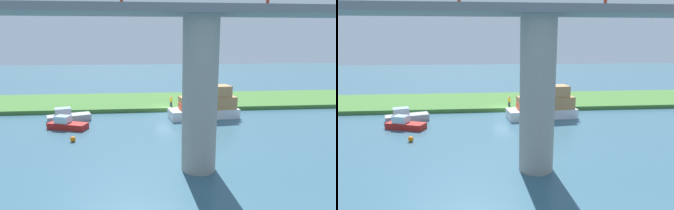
% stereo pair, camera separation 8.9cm
% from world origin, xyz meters
% --- Properties ---
extents(ground_plane, '(160.00, 160.00, 0.00)m').
position_xyz_m(ground_plane, '(0.00, 0.00, 0.00)').
color(ground_plane, '#386075').
extents(grassy_bank, '(80.00, 12.00, 0.50)m').
position_xyz_m(grassy_bank, '(0.00, -6.00, 0.25)').
color(grassy_bank, '#427533').
rests_on(grassy_bank, ground).
extents(bridge_pylon, '(2.43, 2.43, 10.75)m').
position_xyz_m(bridge_pylon, '(-0.73, 17.81, 5.37)').
color(bridge_pylon, '#9E998E').
rests_on(bridge_pylon, ground).
extents(bridge_span, '(73.46, 4.30, 3.25)m').
position_xyz_m(bridge_span, '(-0.73, 17.80, 11.24)').
color(bridge_span, slate).
rests_on(bridge_span, bridge_pylon).
extents(person_on_bank, '(0.51, 0.51, 1.39)m').
position_xyz_m(person_on_bank, '(-0.77, -1.27, 1.20)').
color(person_on_bank, '#2D334C').
rests_on(person_on_bank, grassy_bank).
extents(mooring_post, '(0.20, 0.20, 0.78)m').
position_xyz_m(mooring_post, '(-4.06, -1.41, 0.89)').
color(mooring_post, brown).
rests_on(mooring_post, grassy_bank).
extents(houseboat_blue, '(8.54, 3.72, 4.23)m').
position_xyz_m(houseboat_blue, '(-4.49, 3.36, 1.57)').
color(houseboat_blue, white).
rests_on(houseboat_blue, ground).
extents(riverboat_paddlewheel, '(5.05, 3.09, 1.59)m').
position_xyz_m(riverboat_paddlewheel, '(11.73, 3.44, 0.57)').
color(riverboat_paddlewheel, '#99999E').
rests_on(riverboat_paddlewheel, ground).
extents(motorboat_white, '(4.37, 2.71, 1.37)m').
position_xyz_m(motorboat_white, '(11.12, 6.55, 0.49)').
color(motorboat_white, red).
rests_on(motorboat_white, ground).
extents(marker_buoy, '(0.50, 0.50, 0.50)m').
position_xyz_m(marker_buoy, '(9.58, 10.86, 0.25)').
color(marker_buoy, orange).
rests_on(marker_buoy, ground).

